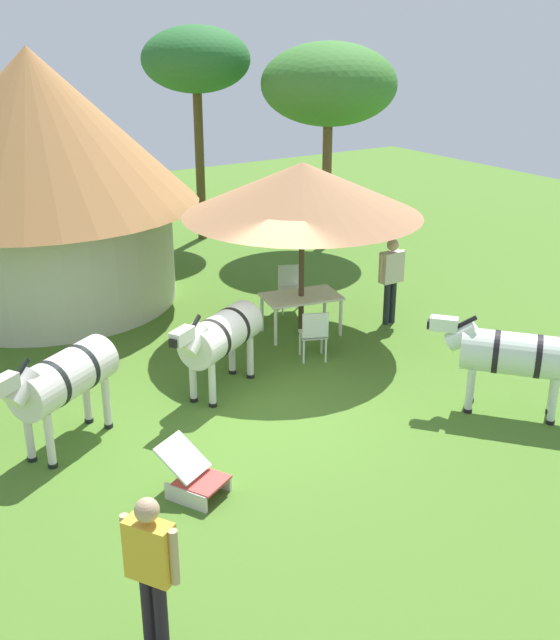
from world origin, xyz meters
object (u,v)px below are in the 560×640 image
(shade_umbrella, at_px, (302,189))
(zebra_nearest_camera, at_px, (220,336))
(patio_chair_east_end, at_px, (290,285))
(zebra_toward_hut, at_px, (62,379))
(patio_chair_near_hut, at_px, (314,332))
(striped_lounge_chair, at_px, (194,475))
(standing_watcher, at_px, (151,562))
(acacia_tree_behind_hut, at_px, (196,61))
(thatched_hut, at_px, (39,168))
(patio_dining_table, at_px, (301,300))
(zebra_by_umbrella, at_px, (512,354))
(acacia_tree_far_lawn, at_px, (329,85))
(guest_beside_umbrella, at_px, (391,273))

(shade_umbrella, height_order, zebra_nearest_camera, shade_umbrella)
(patio_chair_east_end, bearing_deg, zebra_toward_hut, 50.55)
(patio_chair_near_hut, xyz_separation_m, striped_lounge_chair, (-3.49, -2.40, -0.26))
(standing_watcher, xyz_separation_m, acacia_tree_behind_hut, (6.94, 12.37, 3.46))
(zebra_toward_hut, bearing_deg, striped_lounge_chair, 174.27)
(thatched_hut, relative_size, patio_dining_table, 4.02)
(striped_lounge_chair, bearing_deg, standing_watcher, 27.50)
(zebra_by_umbrella, bearing_deg, shade_umbrella, 61.51)
(thatched_hut, xyz_separation_m, acacia_tree_far_lawn, (7.08, 0.20, 1.23))
(patio_chair_east_end, height_order, zebra_by_umbrella, zebra_by_umbrella)
(acacia_tree_far_lawn, bearing_deg, standing_watcher, -132.67)
(thatched_hut, relative_size, zebra_toward_hut, 3.16)
(zebra_toward_hut, distance_m, acacia_tree_behind_hut, 11.11)
(patio_chair_east_end, distance_m, guest_beside_umbrella, 2.06)
(patio_chair_near_hut, bearing_deg, zebra_by_umbrella, -42.17)
(thatched_hut, distance_m, zebra_toward_hut, 6.30)
(zebra_by_umbrella, bearing_deg, patio_chair_east_end, 53.78)
(patio_chair_east_end, height_order, standing_watcher, standing_watcher)
(shade_umbrella, relative_size, zebra_nearest_camera, 2.18)
(thatched_hut, relative_size, striped_lounge_chair, 6.47)
(zebra_by_umbrella, height_order, acacia_tree_behind_hut, acacia_tree_behind_hut)
(striped_lounge_chair, bearing_deg, patio_chair_east_end, -161.50)
(patio_dining_table, distance_m, zebra_toward_hut, 5.17)
(patio_dining_table, height_order, guest_beside_umbrella, guest_beside_umbrella)
(patio_chair_east_end, relative_size, zebra_nearest_camera, 0.47)
(patio_chair_east_end, relative_size, patio_chair_near_hut, 1.00)
(patio_chair_near_hut, xyz_separation_m, standing_watcher, (-4.92, -4.44, 0.47))
(patio_chair_east_end, height_order, zebra_nearest_camera, zebra_nearest_camera)
(acacia_tree_behind_hut, bearing_deg, thatched_hut, -152.00)
(thatched_hut, bearing_deg, zebra_by_umbrella, -64.11)
(shade_umbrella, bearing_deg, patio_chair_near_hut, -114.25)
(guest_beside_umbrella, xyz_separation_m, standing_watcher, (-7.12, -5.06, -0.01))
(thatched_hut, distance_m, striped_lounge_chair, 8.20)
(patio_dining_table, xyz_separation_m, acacia_tree_behind_hut, (1.52, 6.81, 3.79))
(striped_lounge_chair, relative_size, acacia_tree_behind_hut, 0.18)
(shade_umbrella, bearing_deg, zebra_by_umbrella, -78.84)
(patio_chair_near_hut, relative_size, acacia_tree_far_lawn, 0.18)
(shade_umbrella, bearing_deg, zebra_nearest_camera, -152.23)
(standing_watcher, xyz_separation_m, acacia_tree_far_lawn, (9.23, 10.02, 2.96))
(thatched_hut, distance_m, shade_umbrella, 5.37)
(zebra_by_umbrella, relative_size, acacia_tree_behind_hut, 0.34)
(patio_chair_near_hut, height_order, striped_lounge_chair, patio_chair_near_hut)
(patio_chair_near_hut, bearing_deg, striped_lounge_chair, -121.20)
(zebra_toward_hut, bearing_deg, thatched_hut, -46.72)
(guest_beside_umbrella, height_order, zebra_toward_hut, guest_beside_umbrella)
(patio_chair_east_end, bearing_deg, thatched_hut, -15.69)
(standing_watcher, distance_m, acacia_tree_behind_hut, 14.60)
(guest_beside_umbrella, distance_m, acacia_tree_far_lawn, 6.15)
(patio_chair_near_hut, relative_size, zebra_toward_hut, 0.46)
(shade_umbrella, xyz_separation_m, zebra_nearest_camera, (-2.37, -1.25, -1.77))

